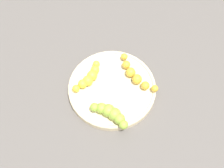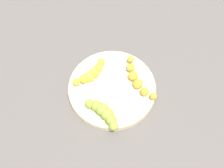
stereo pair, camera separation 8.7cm
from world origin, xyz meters
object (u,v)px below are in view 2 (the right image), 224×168
Objects in this scene: fruit_bowl at (112,88)px; banana_spotted at (137,79)px; banana_yellow at (91,74)px; banana_green at (104,112)px.

banana_spotted is at bearing 27.79° from fruit_bowl.
banana_yellow is at bearing 162.27° from fruit_bowl.
fruit_bowl is at bearing 30.50° from banana_green.
banana_spotted is (0.07, 0.04, 0.02)m from fruit_bowl.
fruit_bowl is at bearing 14.86° from banana_yellow.
banana_green is at bearing 21.97° from banana_spotted.
banana_green is (0.07, -0.11, 0.00)m from banana_yellow.
fruit_bowl is 0.08m from banana_spotted.
banana_green is (-0.07, -0.13, 0.00)m from banana_spotted.
banana_green is (-0.00, -0.09, 0.03)m from fruit_bowl.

